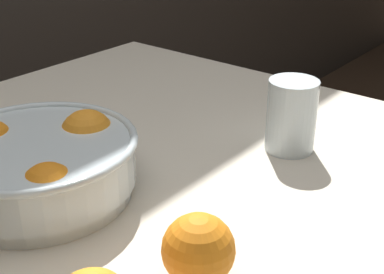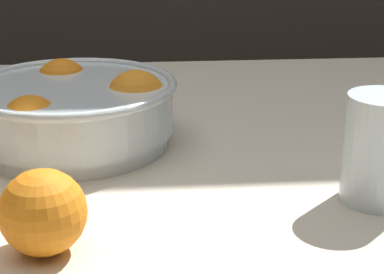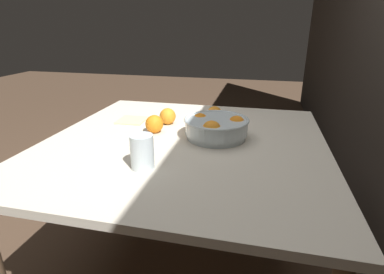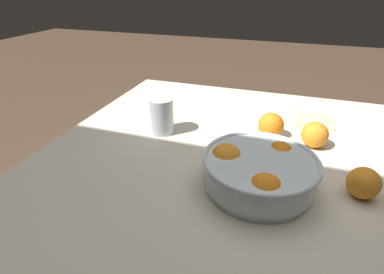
# 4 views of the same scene
# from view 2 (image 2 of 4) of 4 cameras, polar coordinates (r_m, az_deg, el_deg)

# --- Properties ---
(dining_table) EXTENTS (1.21, 1.20, 0.76)m
(dining_table) POSITION_cam_2_polar(r_m,az_deg,el_deg) (0.81, -6.41, -8.38)
(dining_table) COLOR beige
(dining_table) RESTS_ON ground_plane
(fruit_bowl) EXTENTS (0.29, 0.29, 0.10)m
(fruit_bowl) POSITION_cam_2_polar(r_m,az_deg,el_deg) (0.88, -10.41, 2.46)
(fruit_bowl) COLOR silver
(fruit_bowl) RESTS_ON dining_table
(juice_glass) EXTENTS (0.08, 0.08, 0.12)m
(juice_glass) POSITION_cam_2_polar(r_m,az_deg,el_deg) (0.73, 16.40, -1.53)
(juice_glass) COLOR #F4A314
(juice_glass) RESTS_ON dining_table
(orange_loose_front) EXTENTS (0.08, 0.08, 0.08)m
(orange_loose_front) POSITION_cam_2_polar(r_m,az_deg,el_deg) (0.62, -13.10, -6.53)
(orange_loose_front) COLOR orange
(orange_loose_front) RESTS_ON dining_table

